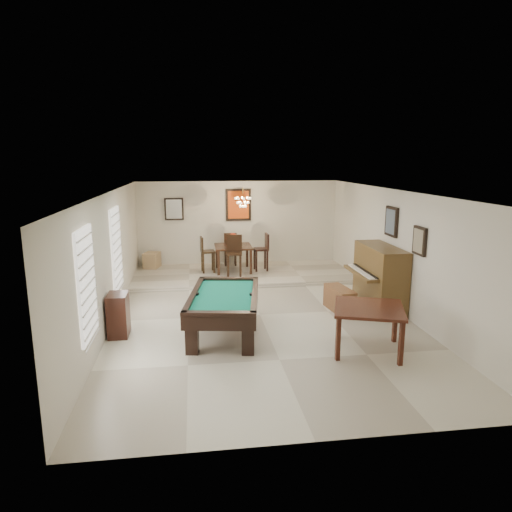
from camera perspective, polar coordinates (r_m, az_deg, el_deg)
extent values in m
cube|color=beige|center=(9.78, 0.49, -7.40)|extent=(6.00, 9.00, 0.02)
cube|color=silver|center=(13.83, -2.22, 3.96)|extent=(6.00, 0.04, 2.60)
cube|color=silver|center=(5.19, 7.86, -10.09)|extent=(6.00, 0.04, 2.60)
cube|color=silver|center=(9.47, -17.76, -0.38)|extent=(0.04, 9.00, 2.60)
cube|color=silver|center=(10.29, 17.27, 0.60)|extent=(0.04, 9.00, 2.60)
cube|color=white|center=(9.24, 0.51, 8.05)|extent=(6.00, 9.00, 0.04)
cube|color=beige|center=(12.85, -1.62, -2.31)|extent=(6.00, 2.50, 0.12)
cube|color=white|center=(7.35, -20.42, -3.28)|extent=(0.06, 1.00, 1.70)
cube|color=white|center=(10.03, -17.06, 0.91)|extent=(0.06, 1.00, 1.70)
cube|color=brown|center=(10.10, 10.41, -5.36)|extent=(0.48, 0.97, 0.51)
cube|color=black|center=(8.93, -16.83, -7.06)|extent=(0.36, 0.54, 0.81)
cube|color=tan|center=(13.68, -12.88, -0.50)|extent=(0.51, 0.58, 0.44)
cube|color=#D84C14|center=(13.71, -2.22, 6.42)|extent=(0.75, 0.06, 0.95)
cube|color=white|center=(13.67, -10.21, 5.80)|extent=(0.55, 0.06, 0.65)
cube|color=slate|center=(10.45, 16.58, 4.15)|extent=(0.06, 0.55, 0.65)
cube|color=gray|center=(9.32, 19.77, 1.79)|extent=(0.06, 0.45, 0.55)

